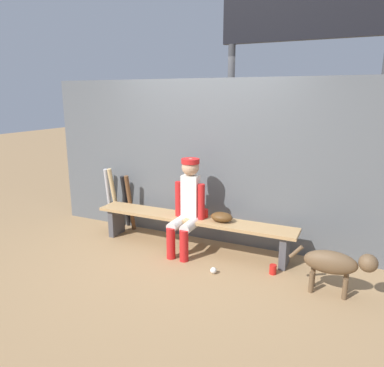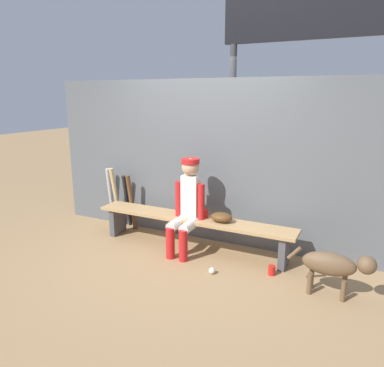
% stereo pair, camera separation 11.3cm
% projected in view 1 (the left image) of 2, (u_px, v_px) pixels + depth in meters
% --- Properties ---
extents(ground_plane, '(30.00, 30.00, 0.00)m').
position_uv_depth(ground_plane, '(192.00, 248.00, 4.83)').
color(ground_plane, '#9E7A51').
extents(chainlink_fence, '(4.81, 0.03, 2.19)m').
position_uv_depth(chainlink_fence, '(204.00, 162.00, 4.92)').
color(chainlink_fence, '#595E63').
rests_on(chainlink_fence, ground_plane).
extents(dugout_bench, '(2.71, 0.36, 0.44)m').
position_uv_depth(dugout_bench, '(192.00, 224.00, 4.75)').
color(dugout_bench, tan).
rests_on(dugout_bench, ground_plane).
extents(player_seated, '(0.41, 0.55, 1.21)m').
position_uv_depth(player_seated, '(187.00, 203.00, 4.60)').
color(player_seated, silver).
rests_on(player_seated, ground_plane).
extents(baseball_glove, '(0.28, 0.20, 0.12)m').
position_uv_depth(baseball_glove, '(222.00, 217.00, 4.55)').
color(baseball_glove, '#593819').
rests_on(baseball_glove, dugout_bench).
extents(bat_wood_dark, '(0.10, 0.19, 0.85)m').
position_uv_depth(bat_wood_dark, '(130.00, 203.00, 5.37)').
color(bat_wood_dark, brown).
rests_on(bat_wood_dark, ground_plane).
extents(bat_aluminum_black, '(0.09, 0.22, 0.82)m').
position_uv_depth(bat_aluminum_black, '(126.00, 201.00, 5.52)').
color(bat_aluminum_black, black).
rests_on(bat_aluminum_black, ground_plane).
extents(bat_wood_natural, '(0.10, 0.23, 0.93)m').
position_uv_depth(bat_wood_natural, '(114.00, 198.00, 5.51)').
color(bat_wood_natural, tan).
rests_on(bat_wood_natural, ground_plane).
extents(bat_aluminum_silver, '(0.10, 0.20, 0.90)m').
position_uv_depth(bat_aluminum_silver, '(109.00, 197.00, 5.62)').
color(bat_aluminum_silver, '#B7B7BC').
rests_on(bat_aluminum_silver, ground_plane).
extents(baseball, '(0.07, 0.07, 0.07)m').
position_uv_depth(baseball, '(213.00, 270.00, 4.14)').
color(baseball, white).
rests_on(baseball, ground_plane).
extents(cup_on_ground, '(0.08, 0.08, 0.11)m').
position_uv_depth(cup_on_ground, '(273.00, 269.00, 4.13)').
color(cup_on_ground, red).
rests_on(cup_on_ground, ground_plane).
extents(cup_on_bench, '(0.08, 0.08, 0.11)m').
position_uv_depth(cup_on_bench, '(205.00, 213.00, 4.71)').
color(cup_on_bench, red).
rests_on(cup_on_bench, dugout_bench).
extents(scoreboard, '(2.46, 0.27, 3.81)m').
position_uv_depth(scoreboard, '(310.00, 35.00, 4.61)').
color(scoreboard, '#3F3F42').
rests_on(scoreboard, ground_plane).
extents(dog, '(0.84, 0.20, 0.49)m').
position_uv_depth(dog, '(336.00, 264.00, 3.65)').
color(dog, brown).
rests_on(dog, ground_plane).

